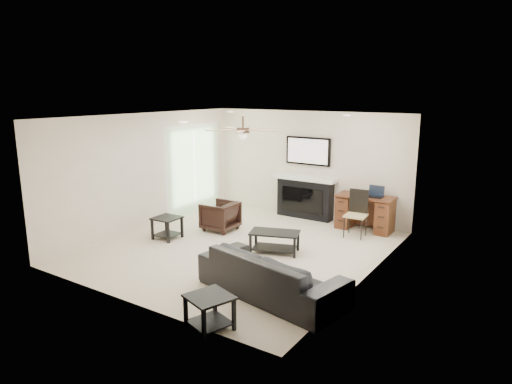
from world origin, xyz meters
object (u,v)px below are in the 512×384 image
armchair (220,216)px  coffee_table (275,242)px  sofa (271,274)px  desk (365,213)px  fireplace_unit (305,178)px

armchair → coffee_table: size_ratio=0.77×
sofa → desk: 3.86m
sofa → coffee_table: (-0.90, 1.60, -0.14)m
coffee_table → fireplace_unit: (-0.63, 2.43, 0.75)m
sofa → armchair: bearing=-28.7°
armchair → desk: (2.61, 1.71, 0.07)m
armchair → coffee_table: (1.70, -0.55, -0.11)m
armchair → coffee_table: bearing=70.3°
sofa → coffee_table: bearing=-49.8°
armchair → coffee_table: 1.79m
armchair → desk: size_ratio=0.57×
sofa → desk: size_ratio=1.88×
sofa → desk: bearing=-79.3°
armchair → fireplace_unit: bearing=148.6°
sofa → desk: desk is taller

